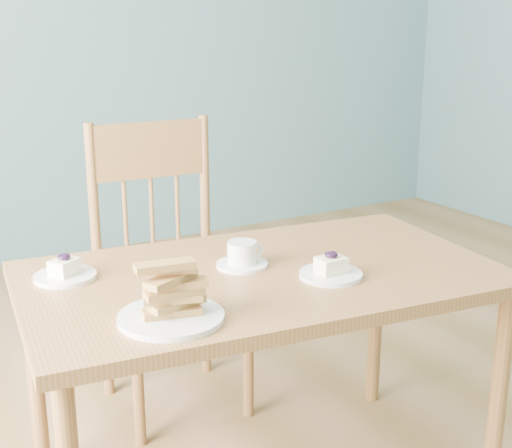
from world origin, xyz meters
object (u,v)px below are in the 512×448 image
object	(u,v)px
coffee_cup	(242,256)
cheesecake_plate_near	(331,271)
dining_chair	(168,265)
dining_table	(262,295)
cheesecake_plate_far	(65,272)
biscotti_plate	(170,299)

from	to	relation	value
coffee_cup	cheesecake_plate_near	bearing A→B (deg)	-46.17
dining_chair	coffee_cup	distance (m)	0.59
dining_table	coffee_cup	xyz separation A→B (m)	(-0.02, 0.06, 0.10)
dining_table	dining_chair	world-z (taller)	dining_chair
dining_chair	cheesecake_plate_far	world-z (taller)	dining_chair
cheesecake_plate_far	coffee_cup	bearing A→B (deg)	-18.89
dining_chair	cheesecake_plate_near	bearing A→B (deg)	-75.24
biscotti_plate	dining_table	bearing A→B (deg)	26.50
dining_table	cheesecake_plate_far	distance (m)	0.53
cheesecake_plate_far	coffee_cup	distance (m)	0.48
cheesecake_plate_far	dining_chair	bearing A→B (deg)	40.84
dining_table	cheesecake_plate_near	xyz separation A→B (m)	(0.14, -0.13, 0.09)
coffee_cup	biscotti_plate	bearing A→B (deg)	-139.72
cheesecake_plate_near	biscotti_plate	size ratio (longest dim) A/B	0.69
cheesecake_plate_near	biscotti_plate	bearing A→B (deg)	-175.06
dining_chair	cheesecake_plate_near	xyz separation A→B (m)	(0.15, -0.75, 0.19)
dining_chair	cheesecake_plate_far	xyz separation A→B (m)	(-0.47, -0.40, 0.19)
dining_table	cheesecake_plate_near	world-z (taller)	cheesecake_plate_near
cheesecake_plate_near	coffee_cup	distance (m)	0.25
cheesecake_plate_near	cheesecake_plate_far	xyz separation A→B (m)	(-0.61, 0.35, -0.00)
cheesecake_plate_near	cheesecake_plate_far	size ratio (longest dim) A/B	1.03
dining_table	coffee_cup	world-z (taller)	coffee_cup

